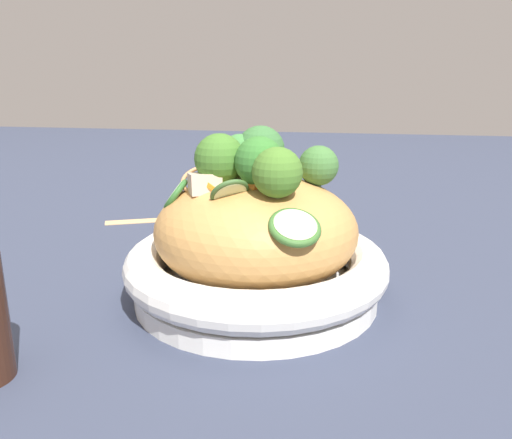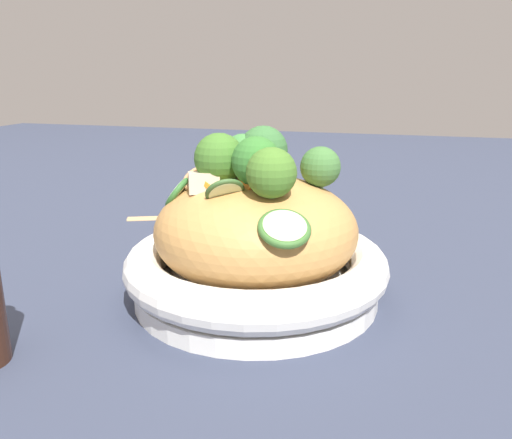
% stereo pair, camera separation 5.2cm
% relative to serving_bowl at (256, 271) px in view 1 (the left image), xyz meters
% --- Properties ---
extents(ground_plane, '(3.00, 3.00, 0.00)m').
position_rel_serving_bowl_xyz_m(ground_plane, '(0.00, 0.00, -0.03)').
color(ground_plane, '#323A4E').
extents(serving_bowl, '(0.27, 0.27, 0.06)m').
position_rel_serving_bowl_xyz_m(serving_bowl, '(0.00, 0.00, 0.00)').
color(serving_bowl, white).
rests_on(serving_bowl, ground_plane).
extents(noodle_heap, '(0.21, 0.21, 0.12)m').
position_rel_serving_bowl_xyz_m(noodle_heap, '(-0.00, -0.00, 0.04)').
color(noodle_heap, '#BE8949').
rests_on(noodle_heap, serving_bowl).
extents(broccoli_florets, '(0.15, 0.18, 0.09)m').
position_rel_serving_bowl_xyz_m(broccoli_florets, '(0.00, 0.00, 0.11)').
color(broccoli_florets, '#8CB269').
rests_on(broccoli_florets, serving_bowl).
extents(carrot_coins, '(0.09, 0.08, 0.03)m').
position_rel_serving_bowl_xyz_m(carrot_coins, '(-0.00, -0.01, 0.10)').
color(carrot_coins, orange).
rests_on(carrot_coins, serving_bowl).
extents(zucchini_slices, '(0.17, 0.11, 0.05)m').
position_rel_serving_bowl_xyz_m(zucchini_slices, '(-0.00, -0.05, 0.08)').
color(zucchini_slices, beige).
rests_on(zucchini_slices, serving_bowl).
extents(chicken_chunks, '(0.10, 0.07, 0.03)m').
position_rel_serving_bowl_xyz_m(chicken_chunks, '(-0.02, -0.01, 0.10)').
color(chicken_chunks, beige).
rests_on(chicken_chunks, serving_bowl).
extents(chopsticks_pair, '(0.22, 0.10, 0.01)m').
position_rel_serving_bowl_xyz_m(chopsticks_pair, '(-0.17, 0.27, -0.03)').
color(chopsticks_pair, tan).
rests_on(chopsticks_pair, ground_plane).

